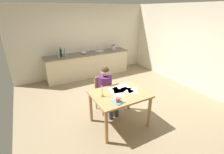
# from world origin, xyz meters

# --- Properties ---
(ground_plane) EXTENTS (5.20, 5.20, 0.04)m
(ground_plane) POSITION_xyz_m (0.00, 0.00, -0.02)
(ground_plane) COLOR #937F60
(wall_back) EXTENTS (5.20, 0.12, 2.60)m
(wall_back) POSITION_xyz_m (0.00, 2.60, 1.30)
(wall_back) COLOR silver
(wall_back) RESTS_ON ground
(wall_right) EXTENTS (0.12, 5.20, 2.60)m
(wall_right) POSITION_xyz_m (2.60, 0.00, 1.30)
(wall_right) COLOR silver
(wall_right) RESTS_ON ground
(kitchen_counter) EXTENTS (3.15, 0.64, 0.90)m
(kitchen_counter) POSITION_xyz_m (0.00, 2.24, 0.45)
(kitchen_counter) COLOR beige
(kitchen_counter) RESTS_ON ground
(dining_table) EXTENTS (1.16, 0.90, 0.77)m
(dining_table) POSITION_xyz_m (-0.46, -0.79, 0.65)
(dining_table) COLOR tan
(dining_table) RESTS_ON ground
(chair_at_table) EXTENTS (0.43, 0.43, 0.89)m
(chair_at_table) POSITION_xyz_m (-0.50, -0.10, 0.50)
(chair_at_table) COLOR tan
(chair_at_table) RESTS_ON ground
(person_seated) EXTENTS (0.34, 0.61, 1.19)m
(person_seated) POSITION_xyz_m (-0.49, -0.25, 0.68)
(person_seated) COLOR #592666
(person_seated) RESTS_ON ground
(coffee_mug) EXTENTS (0.12, 0.08, 0.10)m
(coffee_mug) POSITION_xyz_m (-0.67, -1.08, 0.82)
(coffee_mug) COLOR #D84C3F
(coffee_mug) RESTS_ON dining_table
(candlestick) EXTENTS (0.06, 0.06, 0.24)m
(candlestick) POSITION_xyz_m (-0.83, -0.72, 0.84)
(candlestick) COLOR gold
(candlestick) RESTS_ON dining_table
(book_magazine) EXTENTS (0.22, 0.26, 0.02)m
(book_magazine) POSITION_xyz_m (-0.66, -1.05, 0.78)
(book_magazine) COLOR #529DB7
(book_magazine) RESTS_ON dining_table
(paper_letter) EXTENTS (0.32, 0.36, 0.00)m
(paper_letter) POSITION_xyz_m (-0.36, -0.62, 0.77)
(paper_letter) COLOR white
(paper_letter) RESTS_ON dining_table
(paper_bill) EXTENTS (0.26, 0.33, 0.00)m
(paper_bill) POSITION_xyz_m (-0.48, -0.62, 0.77)
(paper_bill) COLOR white
(paper_bill) RESTS_ON dining_table
(paper_envelope) EXTENTS (0.32, 0.36, 0.00)m
(paper_envelope) POSITION_xyz_m (-0.47, -0.78, 0.77)
(paper_envelope) COLOR white
(paper_envelope) RESTS_ON dining_table
(paper_receipt) EXTENTS (0.26, 0.33, 0.00)m
(paper_receipt) POSITION_xyz_m (-0.25, -0.74, 0.77)
(paper_receipt) COLOR white
(paper_receipt) RESTS_ON dining_table
(paper_notice) EXTENTS (0.31, 0.36, 0.00)m
(paper_notice) POSITION_xyz_m (-0.15, -0.82, 0.77)
(paper_notice) COLOR white
(paper_notice) RESTS_ON dining_table
(paper_flyer) EXTENTS (0.24, 0.32, 0.00)m
(paper_flyer) POSITION_xyz_m (-0.18, -0.58, 0.77)
(paper_flyer) COLOR white
(paper_flyer) RESTS_ON dining_table
(sink_unit) EXTENTS (0.36, 0.36, 0.24)m
(sink_unit) POSITION_xyz_m (0.47, 2.24, 0.92)
(sink_unit) COLOR #B2B7BC
(sink_unit) RESTS_ON kitchen_counter
(bottle_oil) EXTENTS (0.06, 0.06, 0.28)m
(bottle_oil) POSITION_xyz_m (-1.09, 2.18, 1.02)
(bottle_oil) COLOR #8C999E
(bottle_oil) RESTS_ON kitchen_counter
(bottle_vinegar) EXTENTS (0.07, 0.07, 0.31)m
(bottle_vinegar) POSITION_xyz_m (-0.97, 2.25, 1.03)
(bottle_vinegar) COLOR black
(bottle_vinegar) RESTS_ON kitchen_counter
(bottle_wine_red) EXTENTS (0.07, 0.07, 0.29)m
(bottle_wine_red) POSITION_xyz_m (-0.84, 2.20, 1.02)
(bottle_wine_red) COLOR #8C999E
(bottle_wine_red) RESTS_ON kitchen_counter
(mixing_bowl) EXTENTS (0.20, 0.20, 0.09)m
(mixing_bowl) POSITION_xyz_m (-0.16, 2.24, 0.95)
(mixing_bowl) COLOR white
(mixing_bowl) RESTS_ON kitchen_counter
(stovetop_kettle) EXTENTS (0.18, 0.18, 0.22)m
(stovetop_kettle) POSITION_xyz_m (1.09, 2.24, 1.00)
(stovetop_kettle) COLOR #B7BABF
(stovetop_kettle) RESTS_ON kitchen_counter
(wine_glass_near_sink) EXTENTS (0.07, 0.07, 0.15)m
(wine_glass_near_sink) POSITION_xyz_m (0.06, 2.39, 1.01)
(wine_glass_near_sink) COLOR silver
(wine_glass_near_sink) RESTS_ON kitchen_counter
(wine_glass_by_kettle) EXTENTS (0.07, 0.07, 0.15)m
(wine_glass_by_kettle) POSITION_xyz_m (-0.03, 2.39, 1.01)
(wine_glass_by_kettle) COLOR silver
(wine_glass_by_kettle) RESTS_ON kitchen_counter
(wine_glass_back_left) EXTENTS (0.07, 0.07, 0.15)m
(wine_glass_back_left) POSITION_xyz_m (-0.14, 2.39, 1.01)
(wine_glass_back_left) COLOR silver
(wine_glass_back_left) RESTS_ON kitchen_counter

